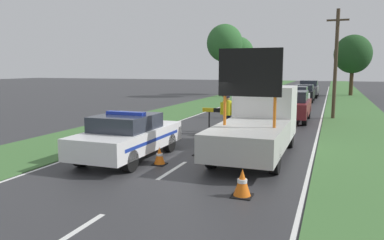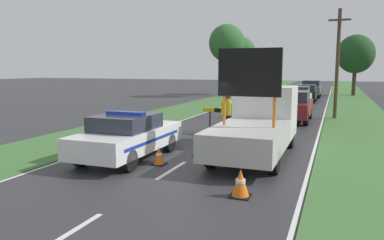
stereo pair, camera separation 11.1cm
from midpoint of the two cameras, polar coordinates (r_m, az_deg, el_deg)
ground_plane at (r=12.08m, az=-0.24°, el=-6.07°), size 160.00×160.00×0.00m
lane_markings at (r=30.06m, az=12.82°, el=2.15°), size 7.48×69.94×0.01m
grass_verge_left at (r=32.59m, az=3.34°, el=2.78°), size 3.65×120.00×0.03m
grass_verge_right at (r=31.09m, az=23.47°, el=1.89°), size 3.65×120.00×0.03m
police_car at (r=12.25m, az=-9.48°, el=-2.40°), size 1.90×4.51×1.55m
work_truck at (r=12.99m, az=10.37°, el=-0.27°), size 2.08×5.96×3.50m
road_barrier at (r=16.97m, az=7.05°, el=1.07°), size 3.19×0.08×1.09m
police_officer at (r=16.60m, az=5.64°, el=1.31°), size 0.62×0.39×1.72m
pedestrian_civilian at (r=16.21m, az=7.97°, el=1.23°), size 0.64×0.41×1.80m
traffic_cone_near_police at (r=15.97m, az=-4.98°, el=-1.35°), size 0.52×0.52×0.72m
traffic_cone_centre_front at (r=12.64m, az=1.70°, el=-3.80°), size 0.52×0.52×0.71m
traffic_cone_near_truck at (r=8.71m, az=7.77°, el=-9.50°), size 0.47×0.47×0.65m
traffic_cone_behind_barrier at (r=11.46m, az=-4.79°, el=-5.46°), size 0.40×0.40×0.55m
traffic_cone_lane_edge at (r=16.91m, az=9.54°, el=-1.21°), size 0.40×0.40×0.55m
queued_car_wagon_maroon at (r=21.33m, az=15.17°, el=2.11°), size 1.93×4.48×1.68m
queued_car_sedan_silver at (r=27.57m, az=15.82°, el=3.28°), size 1.80×3.97×1.64m
queued_car_sedan_black at (r=34.22m, az=17.05°, el=3.96°), size 1.74×4.21×1.49m
queued_car_suv_grey at (r=39.63m, az=17.78°, el=4.58°), size 1.83×4.54×1.70m
roadside_tree_near_left at (r=41.94m, az=7.45°, el=10.04°), size 3.37×3.37×6.33m
roadside_tree_near_right at (r=38.51m, az=5.41°, el=11.53°), size 3.59×3.59×7.30m
roadside_tree_mid_left at (r=43.55m, az=23.74°, el=9.17°), size 3.85×3.85×6.42m
utility_pole at (r=23.08m, az=21.41°, el=8.14°), size 1.20×0.20×6.22m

